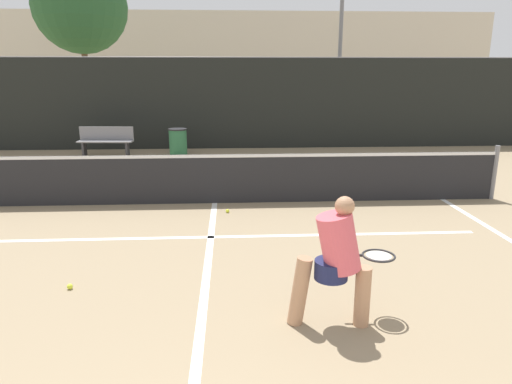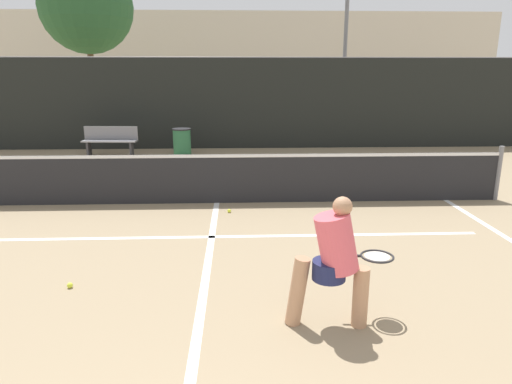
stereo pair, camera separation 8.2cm
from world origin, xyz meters
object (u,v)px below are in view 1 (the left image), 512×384
object	(u,v)px
trash_bin	(178,142)
parked_car	(232,119)
player_practicing	(336,258)
courtside_bench	(106,140)

from	to	relation	value
trash_bin	parked_car	bearing A→B (deg)	70.58
player_practicing	trash_bin	bearing A→B (deg)	110.78
trash_bin	parked_car	xyz separation A→B (m)	(1.65, 4.69, 0.21)
player_practicing	trash_bin	distance (m)	10.09
courtside_bench	trash_bin	size ratio (longest dim) A/B	2.06
courtside_bench	trash_bin	distance (m)	2.13
trash_bin	parked_car	world-z (taller)	parked_car
player_practicing	trash_bin	size ratio (longest dim) A/B	1.69
courtside_bench	trash_bin	xyz separation A→B (m)	(2.13, 0.04, -0.07)
player_practicing	courtside_bench	distance (m)	10.80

